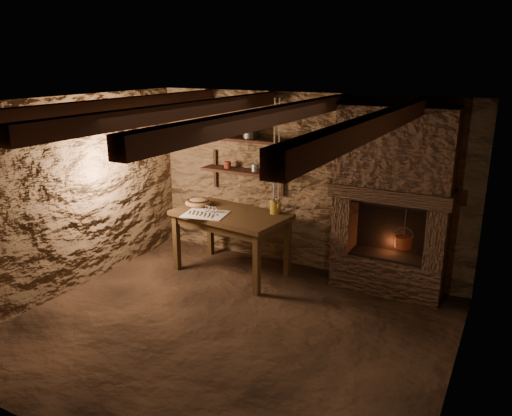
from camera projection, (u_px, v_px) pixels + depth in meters
The scene contains 25 objects.
floor at pixel (228, 329), 5.41m from camera, with size 4.50×4.50×0.00m, color black.
back_wall at pixel (304, 183), 6.75m from camera, with size 4.50×0.04×2.40m, color #4A3423.
front_wall at pixel (71, 306), 3.38m from camera, with size 4.50×0.04×2.40m, color #4A3423.
left_wall at pixel (69, 196), 6.09m from camera, with size 0.04×4.00×2.40m, color #4A3423.
right_wall at pixel (463, 266), 4.04m from camera, with size 0.04×4.00×2.40m, color #4A3423.
ceiling at pixel (224, 104), 4.72m from camera, with size 4.50×4.00×0.04m, color black.
beam_far_left at pixel (107, 107), 5.43m from camera, with size 0.14×3.95×0.16m, color black.
beam_mid_left at pixel (182, 111), 4.97m from camera, with size 0.14×3.95×0.16m, color black.
beam_mid_right at pixel (271, 116), 4.52m from camera, with size 0.14×3.95×0.16m, color black.
beam_far_right at pixel (381, 122), 4.06m from camera, with size 0.14×3.95×0.16m, color black.
shelf_lower at pixel (243, 171), 6.97m from camera, with size 1.25×0.30×0.04m, color black.
shelf_upper at pixel (243, 139), 6.85m from camera, with size 1.25×0.30×0.04m, color black.
hearth at pixel (392, 196), 5.98m from camera, with size 1.43×0.51×2.30m.
work_table at pixel (231, 241), 6.71m from camera, with size 1.60×1.04×0.86m.
linen_cloth at pixel (205, 214), 6.52m from camera, with size 0.55×0.44×0.01m, color beige.
pewter_cutlery_row at pixel (204, 214), 6.50m from camera, with size 0.46×0.18×0.01m, color gray, non-canonical shape.
drinking_glasses at pixel (211, 209), 6.59m from camera, with size 0.18×0.05×0.07m, color white, non-canonical shape.
stoneware_jug at pixel (275, 200), 6.51m from camera, with size 0.15×0.15×0.44m.
wooden_bowl at pixel (198, 203), 6.90m from camera, with size 0.36×0.36×0.13m, color brown.
iron_stockpot at pixel (250, 133), 6.76m from camera, with size 0.21×0.21×0.16m, color #312E2B.
tin_pan at pixel (231, 125), 7.00m from camera, with size 0.29×0.29×0.04m, color #969792.
small_kettle at pixel (255, 168), 6.87m from camera, with size 0.15×0.11×0.15m, color #969792, non-canonical shape.
rusty_tin at pixel (228, 165), 7.07m from camera, with size 0.10×0.10×0.10m, color #5C1D12.
red_pot at pixel (404, 241), 6.00m from camera, with size 0.25×0.25×0.54m.
hanging_ropes at pixel (277, 150), 5.76m from camera, with size 0.08×0.08×1.20m, color beige, non-canonical shape.
Camera 1 is at (2.55, -4.09, 2.80)m, focal length 35.00 mm.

